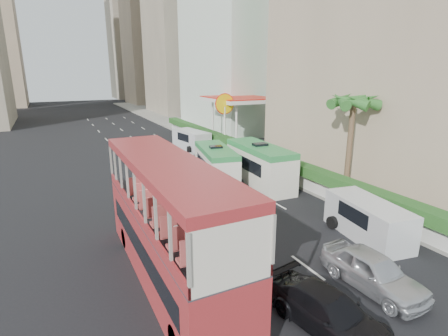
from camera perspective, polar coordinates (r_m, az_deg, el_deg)
ground_plane at (r=17.94m, az=10.30°, el=-12.42°), size 200.00×200.00×0.00m
double_decker_bus at (r=14.31m, az=-9.07°, el=-8.60°), size 2.50×11.00×5.06m
car_silver_lane_a at (r=22.86m, az=-3.91°, el=-5.89°), size 2.45×5.11×1.62m
car_silver_lane_b at (r=15.85m, az=22.81°, el=-17.54°), size 1.92×4.48×1.51m
car_black at (r=13.34m, az=16.54°, el=-23.86°), size 2.58×4.77×1.31m
van_asset at (r=31.38m, az=-5.72°, el=0.03°), size 2.67×4.73×1.25m
minibus_near at (r=26.66m, az=-1.32°, el=0.40°), size 3.28×6.53×2.77m
minibus_far at (r=26.24m, az=5.82°, el=0.40°), size 2.68×7.01×3.05m
panel_van_near at (r=19.60m, az=22.40°, el=-7.79°), size 2.70×5.10×1.94m
panel_van_far at (r=38.73m, az=-5.35°, el=4.57°), size 2.81×5.39×2.05m
sidewalk at (r=42.76m, az=-0.04°, el=4.40°), size 6.00×120.00×0.18m
kerb_wall at (r=31.90m, az=4.32°, el=1.59°), size 0.30×44.00×1.00m
hedge at (r=31.70m, az=4.35°, el=3.08°), size 1.10×44.00×0.70m
palm_tree at (r=24.63m, az=19.75°, el=3.00°), size 0.36×0.36×6.40m
shell_station at (r=41.04m, az=2.48°, el=7.68°), size 6.50×8.00×5.50m
tower_far_a at (r=99.19m, az=-11.66°, el=23.13°), size 14.00×14.00×44.00m
tower_far_b at (r=120.13m, az=-14.58°, el=20.62°), size 14.00×14.00×40.00m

